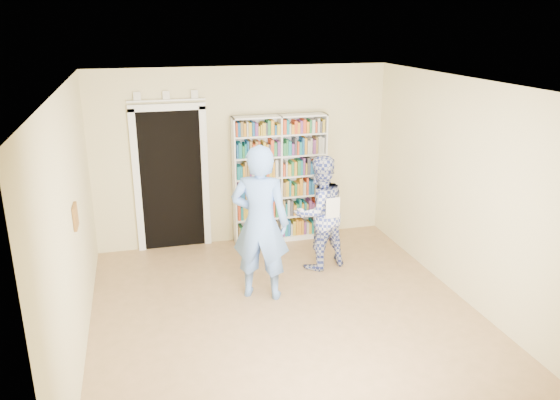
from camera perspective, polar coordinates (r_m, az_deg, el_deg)
floor at (r=6.59m, az=0.77°, el=-12.07°), size 5.00×5.00×0.00m
ceiling at (r=5.72m, az=0.89°, el=11.95°), size 5.00×5.00×0.00m
wall_back at (r=8.36m, az=-3.85°, el=4.55°), size 4.50×0.00×4.50m
wall_left at (r=5.86m, az=-20.89°, el=-2.74°), size 0.00×5.00×5.00m
wall_right at (r=6.95m, az=18.99°, el=0.71°), size 0.00×5.00×5.00m
bookshelf at (r=8.41m, az=-0.04°, el=2.25°), size 1.44×0.27×1.99m
doorway at (r=8.25m, az=-11.31°, el=2.82°), size 1.10×0.08×2.43m
wall_art at (r=6.03m, az=-20.60°, el=-1.61°), size 0.03×0.25×0.25m
man_blue at (r=6.65m, az=-2.07°, el=-2.44°), size 0.84×0.72×1.96m
man_plaid at (r=7.54m, az=4.13°, el=-1.33°), size 0.91×0.79×1.61m
paper_sheet at (r=7.29m, az=5.54°, el=-0.83°), size 0.20×0.02×0.28m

